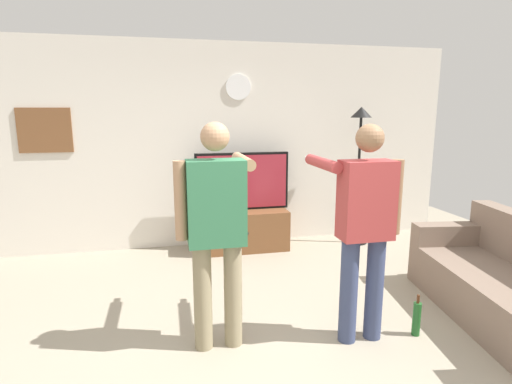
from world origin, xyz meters
name	(u,v)px	position (x,y,z in m)	size (l,w,h in m)	color
ground_plane	(284,366)	(0.00, 0.00, 0.00)	(8.40, 8.40, 0.00)	#9E937F
back_wall	(223,146)	(0.00, 2.95, 1.35)	(6.40, 0.10, 2.70)	silver
tv_stand	(243,229)	(0.20, 2.60, 0.26)	(1.15, 0.57, 0.53)	brown
television	(242,181)	(0.20, 2.65, 0.90)	(1.23, 0.07, 0.76)	black
wall_clock	(238,87)	(0.20, 2.89, 2.12)	(0.33, 0.33, 0.03)	white
framed_picture	(45,130)	(-2.19, 2.90, 1.58)	(0.62, 0.04, 0.54)	brown
floor_lamp	(360,147)	(1.78, 2.51, 1.34)	(0.32, 0.32, 1.87)	black
person_standing_nearer_lamp	(216,224)	(-0.42, 0.39, 0.99)	(0.61, 0.78, 1.74)	gray
person_standing_nearer_couch	(364,222)	(0.70, 0.24, 0.97)	(0.58, 0.78, 1.72)	#384266
side_couch	(511,286)	(2.12, 0.22, 0.32)	(1.12, 1.99, 0.87)	#7F6B5B
beverage_bottle	(417,318)	(1.18, 0.17, 0.15)	(0.07, 0.07, 0.35)	#1E5923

